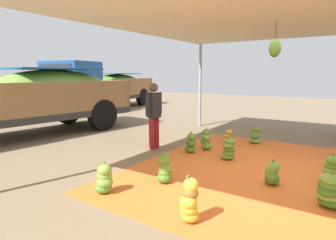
% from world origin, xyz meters
% --- Properties ---
extents(ground_plane, '(40.00, 40.00, 0.00)m').
position_xyz_m(ground_plane, '(0.00, 3.00, 0.00)').
color(ground_plane, '#7F6B51').
extents(tarp_orange, '(5.40, 4.51, 0.01)m').
position_xyz_m(tarp_orange, '(0.00, 0.00, 0.01)').
color(tarp_orange, orange).
rests_on(tarp_orange, ground).
extents(tent_canopy, '(8.00, 7.00, 2.92)m').
position_xyz_m(tent_canopy, '(0.01, -0.10, 2.83)').
color(tent_canopy, '#9EA0A5').
rests_on(tent_canopy, ground).
extents(banana_bunch_0, '(0.43, 0.39, 0.49)m').
position_xyz_m(banana_bunch_0, '(2.22, 0.83, 0.21)').
color(banana_bunch_0, '#75A83D').
rests_on(banana_bunch_0, tarp_orange).
extents(banana_bunch_1, '(0.32, 0.33, 0.49)m').
position_xyz_m(banana_bunch_1, '(0.44, 1.77, 0.22)').
color(banana_bunch_1, '#518428').
rests_on(banana_bunch_1, tarp_orange).
extents(banana_bunch_2, '(0.35, 0.34, 0.53)m').
position_xyz_m(banana_bunch_2, '(-1.44, 1.22, 0.24)').
color(banana_bunch_2, '#477523').
rests_on(banana_bunch_2, tarp_orange).
extents(banana_bunch_3, '(0.34, 0.31, 0.60)m').
position_xyz_m(banana_bunch_3, '(-2.38, 0.21, 0.27)').
color(banana_bunch_3, gold).
rests_on(banana_bunch_3, tarp_orange).
extents(banana_bunch_4, '(0.35, 0.35, 0.53)m').
position_xyz_m(banana_bunch_4, '(-0.02, -1.10, 0.24)').
color(banana_bunch_4, '#60932D').
rests_on(banana_bunch_4, tarp_orange).
extents(banana_bunch_5, '(0.32, 0.32, 0.43)m').
position_xyz_m(banana_bunch_5, '(-0.55, -0.30, 0.19)').
color(banana_bunch_5, '#477523').
rests_on(banana_bunch_5, tarp_orange).
extents(banana_bunch_6, '(0.44, 0.42, 0.51)m').
position_xyz_m(banana_bunch_6, '(-0.95, -1.16, 0.23)').
color(banana_bunch_6, '#477523').
rests_on(banana_bunch_6, tarp_orange).
extents(banana_bunch_7, '(0.36, 0.39, 0.52)m').
position_xyz_m(banana_bunch_7, '(0.39, 0.83, 0.23)').
color(banana_bunch_7, '#75A83D').
rests_on(banana_bunch_7, tarp_orange).
extents(banana_bunch_8, '(0.37, 0.40, 0.49)m').
position_xyz_m(banana_bunch_8, '(-2.32, 1.72, 0.22)').
color(banana_bunch_8, '#518428').
rests_on(banana_bunch_8, tarp_orange).
extents(banana_bunch_9, '(0.35, 0.38, 0.53)m').
position_xyz_m(banana_bunch_9, '(0.89, 1.60, 0.24)').
color(banana_bunch_9, '#60932D').
rests_on(banana_bunch_9, tarp_orange).
extents(banana_bunch_10, '(0.32, 0.32, 0.42)m').
position_xyz_m(banana_bunch_10, '(1.84, 1.43, 0.18)').
color(banana_bunch_10, gold).
rests_on(banana_bunch_10, tarp_orange).
extents(cargo_truck_main, '(7.32, 2.94, 2.40)m').
position_xyz_m(cargo_truck_main, '(-1.17, 6.85, 1.25)').
color(cargo_truck_main, '#2D2D2D').
rests_on(cargo_truck_main, ground).
extents(cargo_truck_far, '(6.91, 3.33, 2.40)m').
position_xyz_m(cargo_truck_far, '(5.55, 10.07, 1.22)').
color(cargo_truck_far, '#2D2D2D').
rests_on(cargo_truck_far, ground).
extents(worker_0, '(0.59, 0.36, 1.60)m').
position_xyz_m(worker_0, '(0.30, 2.73, 0.93)').
color(worker_0, maroon).
rests_on(worker_0, ground).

